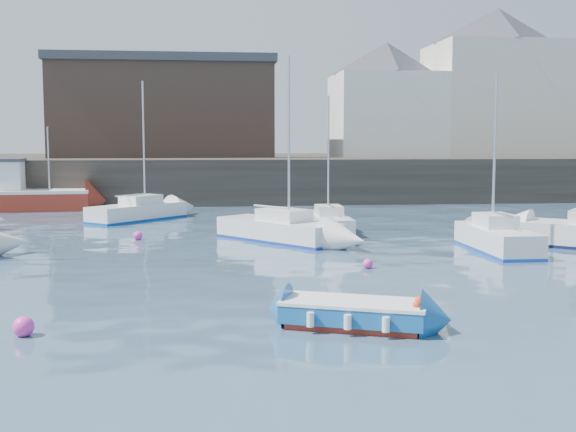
{
  "coord_description": "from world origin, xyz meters",
  "views": [
    {
      "loc": [
        -2.92,
        -13.72,
        4.2
      ],
      "look_at": [
        0.0,
        12.0,
        1.5
      ],
      "focal_mm": 45.0,
      "sensor_mm": 36.0,
      "label": 1
    }
  ],
  "objects": [
    {
      "name": "water",
      "position": [
        0.0,
        0.0,
        0.0
      ],
      "size": [
        220.0,
        220.0,
        0.0
      ],
      "primitive_type": "plane",
      "color": "#2D4760",
      "rests_on": "ground"
    },
    {
      "name": "quay_wall",
      "position": [
        0.0,
        35.0,
        1.5
      ],
      "size": [
        90.0,
        5.0,
        3.0
      ],
      "primitive_type": "cube",
      "color": "#28231E",
      "rests_on": "ground"
    },
    {
      "name": "land_strip",
      "position": [
        0.0,
        53.0,
        1.4
      ],
      "size": [
        90.0,
        32.0,
        2.8
      ],
      "primitive_type": "cube",
      "color": "#28231E",
      "rests_on": "ground"
    },
    {
      "name": "bldg_east_a",
      "position": [
        20.0,
        42.0,
        8.81
      ],
      "size": [
        13.36,
        13.36,
        11.8
      ],
      "color": "beige",
      "rests_on": "land_strip"
    },
    {
      "name": "bldg_east_d",
      "position": [
        11.0,
        41.5,
        7.36
      ],
      "size": [
        11.14,
        11.14,
        8.95
      ],
      "color": "white",
      "rests_on": "land_strip"
    },
    {
      "name": "warehouse",
      "position": [
        -6.0,
        43.0,
        6.62
      ],
      "size": [
        16.4,
        10.4,
        7.6
      ],
      "color": "#3D2D26",
      "rests_on": "land_strip"
    },
    {
      "name": "blue_dinghy",
      "position": [
        0.36,
        1.96,
        0.35
      ],
      "size": [
        3.55,
        2.52,
        0.62
      ],
      "color": "maroon",
      "rests_on": "ground"
    },
    {
      "name": "fishing_boat",
      "position": [
        -14.13,
        31.48,
        0.98
      ],
      "size": [
        7.82,
        3.43,
        5.06
      ],
      "color": "maroon",
      "rests_on": "ground"
    },
    {
      "name": "sailboat_b",
      "position": [
        0.12,
        16.22,
        0.5
      ],
      "size": [
        5.2,
        5.82,
        7.64
      ],
      "color": "silver",
      "rests_on": "ground"
    },
    {
      "name": "sailboat_c",
      "position": [
        8.07,
        12.45,
        0.51
      ],
      "size": [
        1.66,
        5.12,
        6.72
      ],
      "color": "silver",
      "rests_on": "ground"
    },
    {
      "name": "sailboat_f",
      "position": [
        2.72,
        18.97,
        0.44
      ],
      "size": [
        1.6,
        4.84,
        6.28
      ],
      "color": "silver",
      "rests_on": "ground"
    },
    {
      "name": "sailboat_h",
      "position": [
        -6.57,
        25.14,
        0.48
      ],
      "size": [
        5.17,
        5.48,
        7.36
      ],
      "color": "silver",
      "rests_on": "ground"
    },
    {
      "name": "buoy_near",
      "position": [
        -6.88,
        2.06,
        0.0
      ],
      "size": [
        0.46,
        0.46,
        0.46
      ],
      "primitive_type": "sphere",
      "color": "#FB37B0",
      "rests_on": "ground"
    },
    {
      "name": "buoy_mid",
      "position": [
        2.36,
        9.39,
        0.0
      ],
      "size": [
        0.34,
        0.34,
        0.34
      ],
      "primitive_type": "sphere",
      "color": "#FB37B0",
      "rests_on": "ground"
    },
    {
      "name": "buoy_far",
      "position": [
        -5.85,
        17.3,
        0.0
      ],
      "size": [
        0.39,
        0.39,
        0.39
      ],
      "primitive_type": "sphere",
      "color": "#FB37B0",
      "rests_on": "ground"
    }
  ]
}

